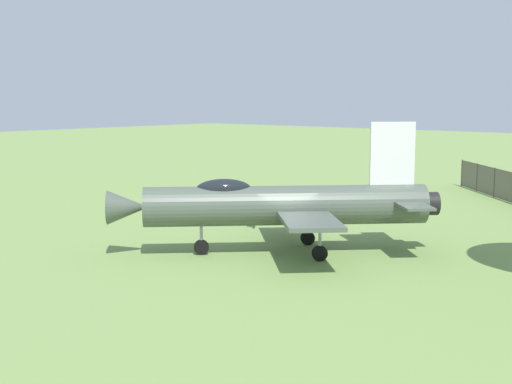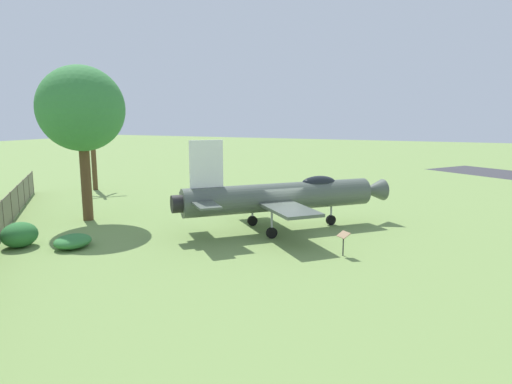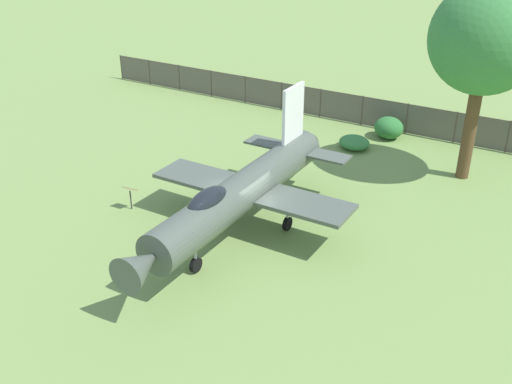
{
  "view_description": "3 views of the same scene",
  "coord_description": "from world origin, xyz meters",
  "views": [
    {
      "loc": [
        -22.09,
        -17.2,
        6.23
      ],
      "look_at": [
        -0.15,
        1.43,
        2.37
      ],
      "focal_mm": 49.98,
      "sensor_mm": 36.0,
      "label": 1
    },
    {
      "loc": [
        23.19,
        8.94,
        6.48
      ],
      "look_at": [
        0.6,
        -1.23,
        2.23
      ],
      "focal_mm": 31.11,
      "sensor_mm": 36.0,
      "label": 2
    },
    {
      "loc": [
        -20.63,
        4.63,
        12.57
      ],
      "look_at": [
        -1.2,
        -0.24,
        2.46
      ],
      "focal_mm": 40.89,
      "sensor_mm": 36.0,
      "label": 3
    }
  ],
  "objects": [
    {
      "name": "shrub_near_fence",
      "position": [
        7.52,
        -8.12,
        0.34
      ],
      "size": [
        1.89,
        1.66,
        0.67
      ],
      "color": "#387F3D",
      "rests_on": "ground_plane"
    },
    {
      "name": "info_plaque",
      "position": [
        3.25,
        4.45,
        0.85
      ],
      "size": [
        0.69,
        0.71,
        1.14
      ],
      "color": "#333333",
      "rests_on": "ground_plane"
    },
    {
      "name": "perimeter_fence",
      "position": [
        10.93,
        -10.01,
        0.98
      ],
      "size": [
        28.34,
        27.9,
        1.86
      ],
      "rotation": [
        0.0,
        0.0,
        7.06
      ],
      "color": "#4C4238",
      "rests_on": "ground_plane"
    },
    {
      "name": "shrub_by_tree",
      "position": [
        8.48,
        -10.65,
        0.63
      ],
      "size": [
        1.77,
        1.64,
        1.25
      ],
      "color": "#2D7033",
      "rests_on": "ground_plane"
    },
    {
      "name": "shade_tree",
      "position": [
        2.64,
        -11.92,
        6.87
      ],
      "size": [
        5.25,
        5.1,
        9.51
      ],
      "color": "brown",
      "rests_on": "ground_plane"
    },
    {
      "name": "ground_plane",
      "position": [
        0.0,
        0.0,
        0.0
      ],
      "size": [
        200.0,
        200.0,
        0.0
      ],
      "primitive_type": "plane",
      "color": "#75934C"
    },
    {
      "name": "display_jet",
      "position": [
        -0.25,
        0.25,
        1.98
      ],
      "size": [
        11.0,
        10.98,
        5.24
      ],
      "rotation": [
        0.0,
        0.0,
        2.36
      ],
      "color": "#4C564C",
      "rests_on": "ground_plane"
    }
  ]
}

